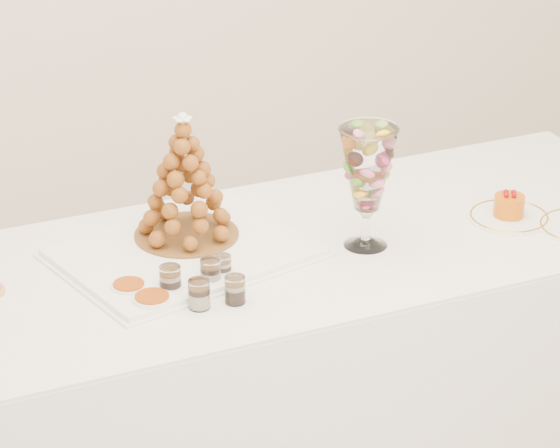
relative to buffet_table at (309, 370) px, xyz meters
name	(u,v)px	position (x,y,z in m)	size (l,w,h in m)	color
buffet_table	(309,370)	(0.00, 0.00, 0.00)	(2.23, 0.92, 0.84)	white
lace_tray	(184,253)	(-0.36, 0.06, 0.43)	(0.64, 0.48, 0.02)	white
macaron_vase	(368,170)	(0.13, -0.07, 0.65)	(0.16, 0.16, 0.35)	white
cake_plate	(509,217)	(0.60, -0.09, 0.43)	(0.24, 0.24, 0.01)	white
verrine_a	(170,280)	(-0.46, -0.12, 0.46)	(0.06, 0.06, 0.08)	white
verrine_b	(211,273)	(-0.35, -0.13, 0.46)	(0.06, 0.06, 0.07)	white
verrine_c	(223,266)	(-0.30, -0.09, 0.45)	(0.05, 0.05, 0.06)	white
verrine_d	(199,294)	(-0.42, -0.23, 0.46)	(0.06, 0.06, 0.08)	white
verrine_e	(235,290)	(-0.32, -0.24, 0.46)	(0.05, 0.05, 0.07)	white
ramekin_back	(129,289)	(-0.56, -0.09, 0.44)	(0.09, 0.09, 0.03)	white
ramekin_front	(152,302)	(-0.53, -0.18, 0.44)	(0.10, 0.10, 0.03)	white
croquembouche	(185,177)	(-0.32, 0.14, 0.62)	(0.30, 0.30, 0.37)	brown
mousse_cake	(509,205)	(0.60, -0.08, 0.46)	(0.09, 0.09, 0.08)	#CA5C09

